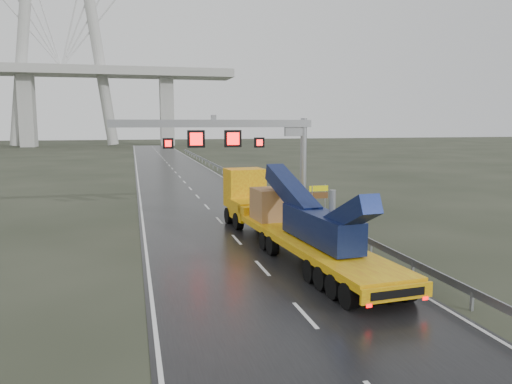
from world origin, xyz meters
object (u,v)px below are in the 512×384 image
object	(u,v)px
striped_barrier	(299,202)
heavy_haul_truck	(281,214)
sign_gantry	(242,140)
exit_sign_pair	(319,195)

from	to	relation	value
striped_barrier	heavy_haul_truck	bearing A→B (deg)	-117.38
sign_gantry	striped_barrier	xyz separation A→B (m)	(5.09, 1.82, -5.10)
heavy_haul_truck	exit_sign_pair	bearing A→B (deg)	50.07
striped_barrier	sign_gantry	bearing A→B (deg)	-164.23
sign_gantry	striped_barrier	world-z (taller)	sign_gantry
heavy_haul_truck	striped_barrier	xyz separation A→B (m)	(4.98, 11.47, -1.24)
heavy_haul_truck	striped_barrier	size ratio (longest dim) A/B	18.88
sign_gantry	heavy_haul_truck	size ratio (longest dim) A/B	0.77
heavy_haul_truck	striped_barrier	world-z (taller)	heavy_haul_truck
heavy_haul_truck	exit_sign_pair	xyz separation A→B (m)	(4.94, 6.99, -0.06)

